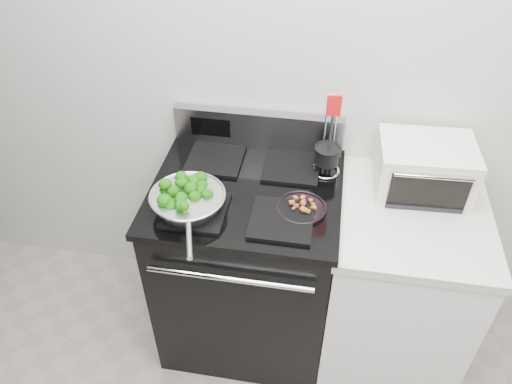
% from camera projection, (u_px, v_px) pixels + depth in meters
% --- Properties ---
extents(back_wall, '(4.00, 0.02, 2.70)m').
position_uv_depth(back_wall, '(333.00, 68.00, 2.02)').
color(back_wall, '#BBB9B2').
rests_on(back_wall, ground).
extents(gas_range, '(0.79, 0.69, 1.13)m').
position_uv_depth(gas_range, '(248.00, 262.00, 2.37)').
color(gas_range, black).
rests_on(gas_range, floor).
extents(counter, '(0.62, 0.68, 0.92)m').
position_uv_depth(counter, '(394.00, 286.00, 2.29)').
color(counter, white).
rests_on(counter, floor).
extents(skillet, '(0.30, 0.46, 0.06)m').
position_uv_depth(skillet, '(188.00, 200.00, 1.93)').
color(skillet, silver).
rests_on(skillet, gas_range).
extents(broccoli_pile, '(0.23, 0.23, 0.08)m').
position_uv_depth(broccoli_pile, '(187.00, 197.00, 1.92)').
color(broccoli_pile, '#093404').
rests_on(broccoli_pile, skillet).
extents(bacon_plate, '(0.20, 0.20, 0.04)m').
position_uv_depth(bacon_plate, '(301.00, 206.00, 1.96)').
color(bacon_plate, black).
rests_on(bacon_plate, gas_range).
extents(utensil_holder, '(0.12, 0.12, 0.38)m').
position_uv_depth(utensil_holder, '(327.00, 159.00, 2.11)').
color(utensil_holder, silver).
rests_on(utensil_holder, gas_range).
extents(toaster_oven, '(0.39, 0.31, 0.22)m').
position_uv_depth(toaster_oven, '(424.00, 168.00, 2.04)').
color(toaster_oven, white).
rests_on(toaster_oven, counter).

